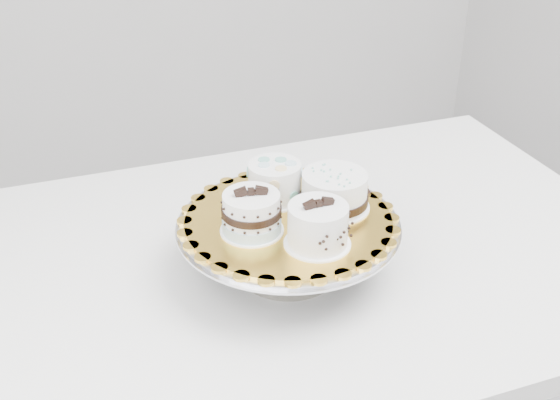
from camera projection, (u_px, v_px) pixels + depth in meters
name	position (u px, v px, depth m)	size (l,w,h in m)	color
table	(297.00, 282.00, 1.29)	(1.35, 0.99, 0.75)	silver
cake_stand	(288.00, 237.00, 1.17)	(0.37, 0.37, 0.10)	gray
cake_board	(288.00, 220.00, 1.15)	(0.34, 0.34, 0.01)	gold
cake_swirl	(318.00, 226.00, 1.07)	(0.10, 0.10, 0.08)	white
cake_banded	(252.00, 214.00, 1.10)	(0.11, 0.11, 0.08)	white
cake_dots	(275.00, 181.00, 1.19)	(0.12, 0.12, 0.07)	white
cake_ribbon	(335.00, 192.00, 1.16)	(0.13, 0.12, 0.07)	white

